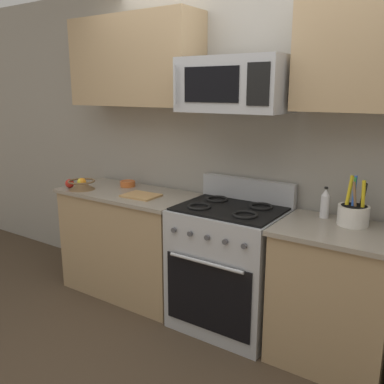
{
  "coord_description": "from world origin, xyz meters",
  "views": [
    {
      "loc": [
        1.38,
        -1.84,
        1.74
      ],
      "look_at": [
        -0.25,
        0.57,
        1.03
      ],
      "focal_mm": 39.02,
      "sensor_mm": 36.0,
      "label": 1
    }
  ],
  "objects_px": {
    "utensil_crock": "(353,214)",
    "cutting_board": "(141,196)",
    "fruit_basket": "(82,184)",
    "microwave": "(235,85)",
    "apple_loose": "(70,183)",
    "prep_bowl": "(128,183)",
    "bottle_vinegar": "(325,204)",
    "range_oven": "(229,266)"
  },
  "relations": [
    {
      "from": "cutting_board",
      "to": "bottle_vinegar",
      "type": "xyz_separation_m",
      "value": [
        1.39,
        0.25,
        0.09
      ]
    },
    {
      "from": "prep_bowl",
      "to": "utensil_crock",
      "type": "bearing_deg",
      "value": -0.29
    },
    {
      "from": "apple_loose",
      "to": "prep_bowl",
      "type": "bearing_deg",
      "value": 39.53
    },
    {
      "from": "bottle_vinegar",
      "to": "cutting_board",
      "type": "bearing_deg",
      "value": -169.63
    },
    {
      "from": "prep_bowl",
      "to": "cutting_board",
      "type": "bearing_deg",
      "value": -31.86
    },
    {
      "from": "microwave",
      "to": "bottle_vinegar",
      "type": "distance_m",
      "value": 1.0
    },
    {
      "from": "microwave",
      "to": "fruit_basket",
      "type": "xyz_separation_m",
      "value": [
        -1.36,
        -0.19,
        -0.82
      ]
    },
    {
      "from": "range_oven",
      "to": "bottle_vinegar",
      "type": "relative_size",
      "value": 5.17
    },
    {
      "from": "microwave",
      "to": "utensil_crock",
      "type": "bearing_deg",
      "value": 7.19
    },
    {
      "from": "utensil_crock",
      "to": "fruit_basket",
      "type": "height_order",
      "value": "utensil_crock"
    },
    {
      "from": "range_oven",
      "to": "cutting_board",
      "type": "xyz_separation_m",
      "value": [
        -0.78,
        -0.07,
        0.44
      ]
    },
    {
      "from": "utensil_crock",
      "to": "fruit_basket",
      "type": "xyz_separation_m",
      "value": [
        -2.17,
        -0.29,
        -0.03
      ]
    },
    {
      "from": "apple_loose",
      "to": "bottle_vinegar",
      "type": "distance_m",
      "value": 2.14
    },
    {
      "from": "bottle_vinegar",
      "to": "prep_bowl",
      "type": "distance_m",
      "value": 1.73
    },
    {
      "from": "microwave",
      "to": "bottle_vinegar",
      "type": "height_order",
      "value": "microwave"
    },
    {
      "from": "fruit_basket",
      "to": "apple_loose",
      "type": "bearing_deg",
      "value": -173.53
    },
    {
      "from": "fruit_basket",
      "to": "bottle_vinegar",
      "type": "xyz_separation_m",
      "value": [
        1.97,
        0.35,
        0.05
      ]
    },
    {
      "from": "prep_bowl",
      "to": "fruit_basket",
      "type": "bearing_deg",
      "value": -129.44
    },
    {
      "from": "utensil_crock",
      "to": "fruit_basket",
      "type": "distance_m",
      "value": 2.19
    },
    {
      "from": "microwave",
      "to": "cutting_board",
      "type": "bearing_deg",
      "value": -172.97
    },
    {
      "from": "range_oven",
      "to": "bottle_vinegar",
      "type": "xyz_separation_m",
      "value": [
        0.61,
        0.18,
        0.53
      ]
    },
    {
      "from": "prep_bowl",
      "to": "microwave",
      "type": "bearing_deg",
      "value": -5.77
    },
    {
      "from": "utensil_crock",
      "to": "cutting_board",
      "type": "relative_size",
      "value": 1.12
    },
    {
      "from": "cutting_board",
      "to": "bottle_vinegar",
      "type": "relative_size",
      "value": 1.33
    },
    {
      "from": "utensil_crock",
      "to": "cutting_board",
      "type": "bearing_deg",
      "value": -172.89
    },
    {
      "from": "range_oven",
      "to": "prep_bowl",
      "type": "relative_size",
      "value": 8.12
    },
    {
      "from": "utensil_crock",
      "to": "prep_bowl",
      "type": "relative_size",
      "value": 2.35
    },
    {
      "from": "range_oven",
      "to": "fruit_basket",
      "type": "distance_m",
      "value": 1.45
    },
    {
      "from": "cutting_board",
      "to": "utensil_crock",
      "type": "bearing_deg",
      "value": 7.11
    },
    {
      "from": "utensil_crock",
      "to": "cutting_board",
      "type": "distance_m",
      "value": 1.6
    },
    {
      "from": "microwave",
      "to": "utensil_crock",
      "type": "height_order",
      "value": "microwave"
    },
    {
      "from": "range_oven",
      "to": "microwave",
      "type": "relative_size",
      "value": 1.48
    },
    {
      "from": "fruit_basket",
      "to": "microwave",
      "type": "bearing_deg",
      "value": 8.01
    },
    {
      "from": "apple_loose",
      "to": "bottle_vinegar",
      "type": "relative_size",
      "value": 0.36
    },
    {
      "from": "range_oven",
      "to": "cutting_board",
      "type": "relative_size",
      "value": 3.88
    },
    {
      "from": "range_oven",
      "to": "cutting_board",
      "type": "height_order",
      "value": "range_oven"
    },
    {
      "from": "range_oven",
      "to": "prep_bowl",
      "type": "distance_m",
      "value": 1.21
    },
    {
      "from": "apple_loose",
      "to": "bottle_vinegar",
      "type": "height_order",
      "value": "bottle_vinegar"
    },
    {
      "from": "microwave",
      "to": "bottle_vinegar",
      "type": "bearing_deg",
      "value": 14.5
    },
    {
      "from": "range_oven",
      "to": "microwave",
      "type": "xyz_separation_m",
      "value": [
        -0.0,
        0.03,
        1.3
      ]
    },
    {
      "from": "microwave",
      "to": "apple_loose",
      "type": "relative_size",
      "value": 9.65
    },
    {
      "from": "range_oven",
      "to": "utensil_crock",
      "type": "bearing_deg",
      "value": 8.97
    }
  ]
}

